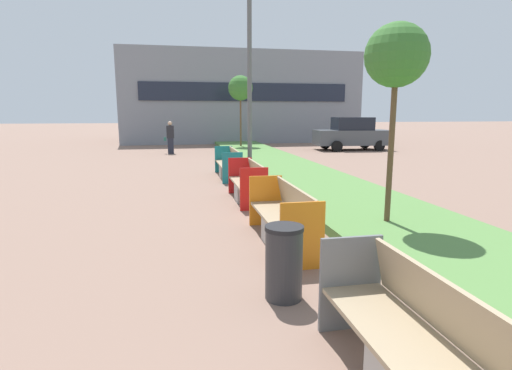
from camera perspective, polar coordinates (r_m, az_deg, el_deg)
planter_grass_strip at (r=11.72m, az=8.46°, el=0.28°), size 2.80×120.00×0.18m
building_backdrop at (r=32.12m, az=-2.77°, el=12.17°), size 16.85×9.06×6.36m
bench_grey_frame at (r=3.26m, az=22.89°, el=-22.45°), size 0.65×2.33×0.94m
bench_orange_frame at (r=6.49m, az=3.90°, el=-5.15°), size 0.65×2.31×0.94m
bench_red_frame at (r=9.61m, az=-1.17°, el=-0.12°), size 0.65×2.00×0.94m
bench_teal_frame at (r=13.16m, az=-3.89°, el=2.72°), size 0.65×2.40×0.94m
litter_bin at (r=4.61m, az=4.01°, el=-10.96°), size 0.44×0.44×0.86m
street_lamp_post at (r=12.87m, az=-0.94°, el=20.78°), size 0.24×0.44×8.12m
sapling_tree_near at (r=7.41m, az=19.43°, el=16.81°), size 1.07×1.07×3.59m
sapling_tree_far at (r=23.60m, az=-2.24°, el=13.64°), size 1.42×1.42×4.22m
pedestrian_walking at (r=21.37m, az=-12.15°, el=6.68°), size 0.53×0.24×1.68m
parked_car_distant at (r=23.66m, az=13.55°, el=7.10°), size 4.34×2.11×1.86m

